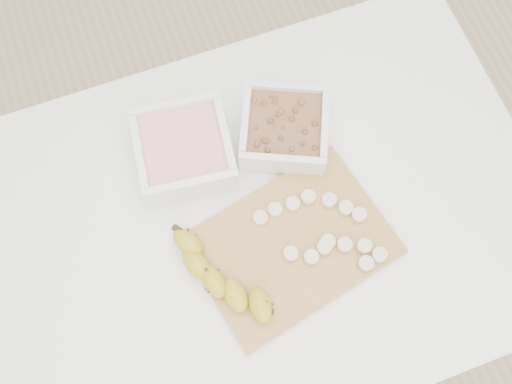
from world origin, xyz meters
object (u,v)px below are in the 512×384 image
object	(u,v)px
bowl_granola	(284,129)
cutting_board	(292,245)
banana	(223,278)
bowl_yogurt	(184,150)
table	(261,232)

from	to	relation	value
bowl_granola	cutting_board	world-z (taller)	bowl_granola
cutting_board	banana	world-z (taller)	banana
bowl_granola	cutting_board	distance (m)	0.21
banana	cutting_board	bearing A→B (deg)	-9.82
banana	bowl_granola	bearing A→B (deg)	30.60
bowl_granola	bowl_yogurt	bearing A→B (deg)	173.17
cutting_board	banana	xyz separation A→B (m)	(-0.13, -0.02, 0.03)
bowl_yogurt	bowl_granola	size ratio (longest dim) A/B	0.91
cutting_board	banana	distance (m)	0.13
bowl_yogurt	banana	distance (m)	0.23
table	cutting_board	size ratio (longest dim) A/B	3.13
bowl_yogurt	banana	world-z (taller)	bowl_yogurt
bowl_yogurt	cutting_board	size ratio (longest dim) A/B	0.56
table	bowl_granola	bearing A→B (deg)	55.49
bowl_yogurt	table	bearing A→B (deg)	-59.90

